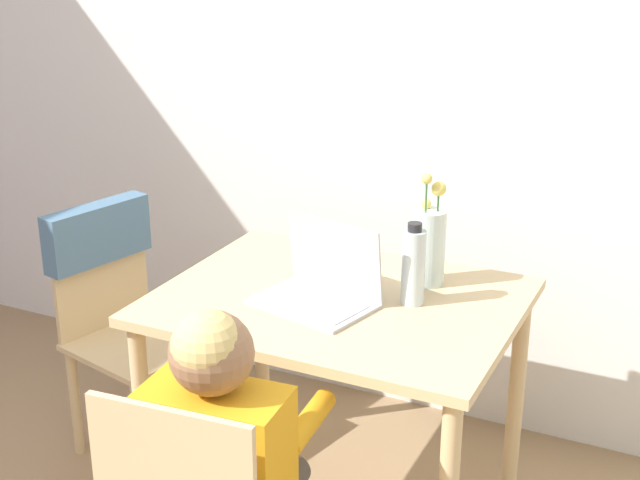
# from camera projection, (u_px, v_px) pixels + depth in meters

# --- Properties ---
(wall_back) EXTENTS (6.40, 0.05, 2.50)m
(wall_back) POSITION_uv_depth(u_px,v_px,m) (375.00, 76.00, 3.13)
(wall_back) COLOR white
(wall_back) RESTS_ON ground_plane
(dining_table) EXTENTS (1.02, 0.80, 0.75)m
(dining_table) POSITION_uv_depth(u_px,v_px,m) (338.00, 329.00, 2.59)
(dining_table) COLOR #D6B784
(dining_table) RESTS_ON ground_plane
(chair_spare) EXTENTS (0.51, 0.49, 0.87)m
(chair_spare) POSITION_uv_depth(u_px,v_px,m) (115.00, 289.00, 3.04)
(chair_spare) COLOR #D6B784
(chair_spare) RESTS_ON ground_plane
(person_seated) EXTENTS (0.37, 0.45, 1.00)m
(person_seated) POSITION_uv_depth(u_px,v_px,m) (226.00, 446.00, 2.06)
(person_seated) COLOR orange
(person_seated) RESTS_ON ground_plane
(laptop) EXTENTS (0.37, 0.29, 0.23)m
(laptop) POSITION_uv_depth(u_px,v_px,m) (322.00, 284.00, 2.51)
(laptop) COLOR #B2B2B7
(laptop) RESTS_ON dining_table
(flower_vase) EXTENTS (0.10, 0.10, 0.34)m
(flower_vase) POSITION_uv_depth(u_px,v_px,m) (428.00, 244.00, 2.62)
(flower_vase) COLOR silver
(flower_vase) RESTS_ON dining_table
(water_bottle) EXTENTS (0.07, 0.07, 0.24)m
(water_bottle) POSITION_uv_depth(u_px,v_px,m) (413.00, 266.00, 2.48)
(water_bottle) COLOR silver
(water_bottle) RESTS_ON dining_table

